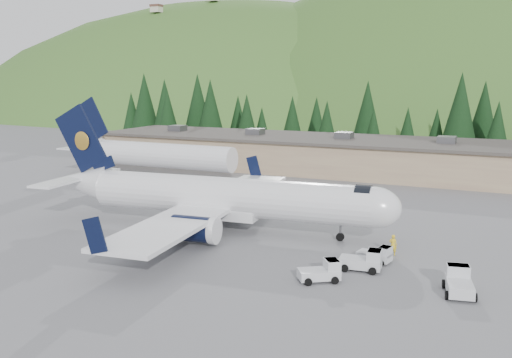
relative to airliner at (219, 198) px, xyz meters
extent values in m
plane|color=slate|center=(1.03, 0.10, -3.12)|extent=(600.00, 600.00, 0.00)
cylinder|color=white|center=(1.03, 0.10, 0.16)|extent=(27.23, 6.22, 3.63)
ellipsoid|color=white|center=(14.47, 1.41, 0.16)|extent=(5.04, 4.07, 3.63)
cylinder|color=black|center=(13.51, 1.31, 0.59)|extent=(1.63, 3.11, 2.99)
cone|color=white|center=(-15.29, -1.49, 0.54)|extent=(6.11, 4.17, 3.63)
cube|color=white|center=(0.07, 0.01, -1.37)|extent=(7.98, 3.82, 0.96)
cube|color=white|center=(-0.89, -0.09, -0.81)|extent=(8.45, 33.15, 0.34)
cube|color=black|center=(-3.92, 16.09, 0.45)|extent=(1.96, 0.33, 2.77)
cube|color=black|center=(-0.75, -16.55, 0.45)|extent=(1.96, 0.33, 2.77)
cylinder|color=black|center=(-0.47, 5.57, -1.63)|extent=(4.25, 2.60, 2.22)
cylinder|color=white|center=(1.35, 5.75, -1.63)|extent=(0.80, 2.40, 2.35)
cube|color=white|center=(-0.47, 5.57, -1.10)|extent=(2.14, 0.45, 0.87)
cylinder|color=black|center=(0.61, -5.56, -1.63)|extent=(4.25, 2.60, 2.22)
cylinder|color=white|center=(2.43, -5.38, -1.63)|extent=(0.80, 2.40, 2.35)
cube|color=white|center=(0.61, -5.56, -1.10)|extent=(2.14, 0.45, 0.87)
cube|color=black|center=(-15.10, -1.47, 5.06)|extent=(5.96, 0.86, 7.08)
ellipsoid|color=gold|center=(-14.93, -1.26, 4.86)|extent=(1.92, 0.36, 1.91)
ellipsoid|color=gold|center=(-14.89, -1.64, 4.86)|extent=(1.92, 0.36, 1.91)
cube|color=black|center=(-12.60, -1.22, 2.55)|extent=(2.67, 0.50, 1.91)
cube|color=white|center=(-15.77, -1.53, 1.02)|extent=(3.66, 12.24, 0.21)
cylinder|color=slate|center=(11.59, 1.13, -2.25)|extent=(0.21, 0.21, 1.74)
cylinder|color=black|center=(11.59, 1.13, -2.76)|extent=(0.76, 0.34, 0.73)
cylinder|color=slate|center=(-2.10, 2.41, -2.16)|extent=(0.25, 0.25, 1.93)
cylinder|color=black|center=(-1.72, 2.45, -2.59)|extent=(1.09, 0.44, 1.06)
cylinder|color=black|center=(-2.49, 2.37, -2.59)|extent=(1.09, 0.44, 1.06)
cylinder|color=slate|center=(-1.60, -2.77, -2.16)|extent=(0.25, 0.25, 1.93)
cylinder|color=black|center=(-1.22, -2.73, -2.59)|extent=(1.09, 0.44, 1.06)
cylinder|color=black|center=(-1.98, -2.81, -2.59)|extent=(1.09, 0.44, 1.06)
cylinder|color=white|center=(-20.97, 22.10, 0.08)|extent=(22.00, 3.60, 3.60)
cone|color=white|center=(-34.97, 22.10, 0.28)|extent=(5.00, 3.60, 3.60)
cube|color=black|center=(-33.97, 22.10, 4.88)|extent=(5.82, 0.28, 6.89)
cube|color=white|center=(-34.97, 22.10, 0.88)|extent=(2.40, 11.00, 0.20)
cube|color=silver|center=(13.13, -9.34, -2.59)|extent=(3.21, 2.83, 0.68)
cube|color=silver|center=(13.93, -8.79, -2.01)|extent=(1.56, 1.66, 0.87)
cube|color=black|center=(13.93, -8.79, -1.63)|extent=(1.43, 1.53, 0.10)
cylinder|color=black|center=(13.49, -8.15, -2.85)|extent=(0.57, 0.48, 0.54)
cylinder|color=black|center=(14.37, -9.43, -2.85)|extent=(0.57, 0.48, 0.54)
cylinder|color=black|center=(11.90, -9.25, -2.85)|extent=(0.57, 0.48, 0.54)
cylinder|color=black|center=(12.78, -10.52, -2.85)|extent=(0.57, 0.48, 0.54)
cube|color=silver|center=(15.70, -3.40, -2.65)|extent=(2.75, 1.68, 0.60)
cube|color=silver|center=(16.55, -3.54, -2.14)|extent=(1.04, 1.32, 0.77)
cube|color=black|center=(16.55, -3.54, -1.79)|extent=(0.94, 1.22, 0.09)
cylinder|color=black|center=(16.66, -2.86, -2.88)|extent=(0.50, 0.26, 0.48)
cylinder|color=black|center=(16.44, -4.21, -2.88)|extent=(0.50, 0.26, 0.48)
cylinder|color=black|center=(14.96, -2.59, -2.88)|extent=(0.50, 0.26, 0.48)
cylinder|color=black|center=(14.75, -3.94, -2.88)|extent=(0.50, 0.26, 0.48)
cube|color=silver|center=(22.48, -7.85, -2.53)|extent=(2.26, 3.50, 0.75)
cube|color=silver|center=(22.25, -6.80, -1.88)|extent=(1.70, 1.37, 0.97)
cube|color=black|center=(22.25, -6.80, -1.45)|extent=(1.57, 1.24, 0.11)
cylinder|color=black|center=(21.41, -6.98, -2.82)|extent=(0.36, 0.64, 0.60)
cylinder|color=black|center=(23.10, -6.62, -2.82)|extent=(0.36, 0.64, 0.60)
cylinder|color=black|center=(21.86, -9.09, -2.82)|extent=(0.36, 0.64, 0.60)
cylinder|color=black|center=(23.55, -8.73, -2.82)|extent=(0.36, 0.64, 0.60)
cube|color=#947960|center=(-3.97, 38.10, -0.72)|extent=(70.00, 16.00, 4.80)
cube|color=#47423D|center=(-3.97, 38.10, 1.83)|extent=(71.00, 17.00, 0.40)
cube|color=slate|center=(-28.97, 38.10, 2.48)|extent=(2.50, 2.50, 1.00)
cube|color=slate|center=(-13.97, 38.10, 2.48)|extent=(2.50, 2.50, 1.00)
cube|color=slate|center=(1.03, 38.10, 2.48)|extent=(2.50, 2.50, 1.00)
cube|color=slate|center=(16.03, 38.10, 2.48)|extent=(2.50, 2.50, 1.00)
cube|color=silver|center=(15.20, -5.75, -2.55)|extent=(3.24, 1.86, 0.72)
cube|color=silver|center=(16.23, -5.65, -1.93)|extent=(1.18, 1.55, 0.93)
cube|color=black|center=(16.23, -5.65, -1.52)|extent=(1.06, 1.43, 0.10)
cylinder|color=black|center=(16.14, -4.82, -2.83)|extent=(0.60, 0.29, 0.58)
cylinder|color=black|center=(16.32, -6.47, -2.83)|extent=(0.60, 0.29, 0.58)
cylinder|color=black|center=(14.09, -5.04, -2.83)|extent=(0.60, 0.29, 0.58)
cylinder|color=black|center=(14.26, -6.68, -2.83)|extent=(0.60, 0.29, 0.58)
imported|color=yellow|center=(16.67, -1.03, -2.25)|extent=(0.64, 0.42, 1.74)
cone|color=black|center=(-59.43, 65.46, 3.10)|extent=(4.56, 4.56, 9.33)
cone|color=black|center=(-55.09, 64.85, 5.66)|extent=(6.44, 6.44, 13.17)
cone|color=black|center=(-49.59, 65.04, 4.89)|extent=(5.87, 5.87, 12.01)
cone|color=black|center=(-45.14, 59.26, 2.27)|extent=(3.95, 3.95, 8.09)
cone|color=black|center=(-42.31, 55.17, 3.74)|extent=(5.04, 5.04, 10.30)
cone|color=black|center=(-38.05, 60.43, 5.53)|extent=(6.34, 6.34, 12.97)
cone|color=black|center=(-32.78, 56.63, 4.88)|extent=(5.87, 5.87, 12.01)
cone|color=black|center=(-29.19, 62.10, 2.94)|extent=(4.45, 4.45, 9.10)
cone|color=black|center=(-23.80, 55.22, 3.24)|extent=(4.67, 4.67, 9.55)
cone|color=black|center=(-21.43, 57.20, 1.77)|extent=(3.59, 3.59, 7.35)
cone|color=black|center=(-15.90, 59.69, 3.04)|extent=(4.52, 4.52, 9.25)
cone|color=black|center=(-12.19, 63.48, 2.88)|extent=(4.40, 4.40, 9.01)
cone|color=black|center=(-7.22, 54.95, 2.67)|extent=(4.25, 4.25, 8.69)
cone|color=black|center=(-2.66, 66.88, 4.75)|extent=(5.77, 5.77, 11.81)
cone|color=black|center=(0.85, 57.79, 1.97)|extent=(3.74, 3.74, 7.64)
cone|color=black|center=(6.70, 59.46, 2.03)|extent=(3.78, 3.78, 7.73)
cone|color=black|center=(11.02, 65.53, 1.79)|extent=(3.60, 3.60, 7.37)
cone|color=black|center=(15.31, 62.93, 5.64)|extent=(6.42, 6.42, 13.14)
cone|color=black|center=(19.04, 67.48, 4.76)|extent=(5.78, 5.78, 11.82)
cone|color=black|center=(21.79, 60.45, 2.82)|extent=(4.36, 4.36, 8.91)
ellipsoid|color=#32551A|center=(-88.97, 170.10, -78.12)|extent=(336.00, 240.00, 240.00)
camera|label=1|loc=(25.40, -46.35, 11.20)|focal=40.00mm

